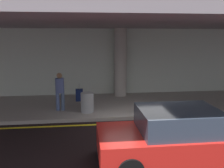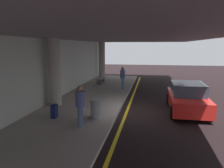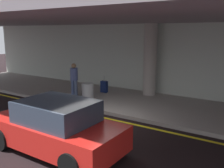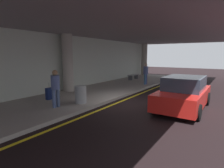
{
  "view_description": "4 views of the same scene",
  "coord_description": "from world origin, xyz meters",
  "views": [
    {
      "loc": [
        -1.98,
        -8.43,
        3.4
      ],
      "look_at": [
        -0.72,
        2.45,
        1.25
      ],
      "focal_mm": 39.33,
      "sensor_mm": 36.0,
      "label": 1
    },
    {
      "loc": [
        -11.65,
        -0.58,
        3.4
      ],
      "look_at": [
        0.21,
        1.5,
        1.38
      ],
      "focal_mm": 36.56,
      "sensor_mm": 36.0,
      "label": 2
    },
    {
      "loc": [
        5.6,
        -7.36,
        3.4
      ],
      "look_at": [
        -1.02,
        2.66,
        0.93
      ],
      "focal_mm": 41.19,
      "sensor_mm": 36.0,
      "label": 3
    },
    {
      "loc": [
        -8.46,
        -4.36,
        2.47
      ],
      "look_at": [
        0.26,
        1.42,
        0.85
      ],
      "focal_mm": 29.9,
      "sensor_mm": 36.0,
      "label": 4
    }
  ],
  "objects": [
    {
      "name": "sidewalk",
      "position": [
        0.0,
        3.1,
        0.07
      ],
      "size": [
        26.0,
        4.2,
        0.15
      ],
      "primitive_type": "cube",
      "color": "gray",
      "rests_on": "ground"
    },
    {
      "name": "terminal_back_wall",
      "position": [
        0.0,
        5.35,
        1.9
      ],
      "size": [
        26.0,
        0.3,
        3.8
      ],
      "primitive_type": "cube",
      "color": "#B2B9AD",
      "rests_on": "ground"
    },
    {
      "name": "car_red",
      "position": [
        0.43,
        -2.45,
        0.71
      ],
      "size": [
        4.1,
        1.92,
        1.5
      ],
      "rotation": [
        0.0,
        0.0,
        3.21
      ],
      "color": "red",
      "rests_on": "ground"
    },
    {
      "name": "ceiling_overhang",
      "position": [
        0.0,
        2.6,
        3.95
      ],
      "size": [
        28.0,
        13.2,
        0.3
      ],
      "primitive_type": "cube",
      "color": "gray",
      "rests_on": "support_column_far_left"
    },
    {
      "name": "support_column_far_left",
      "position": [
        0.0,
        4.66,
        1.97
      ],
      "size": [
        0.67,
        0.67,
        3.65
      ],
      "primitive_type": "cylinder",
      "color": "gray",
      "rests_on": "sidewalk"
    },
    {
      "name": "traveler_with_luggage",
      "position": [
        -3.04,
        2.24,
        1.11
      ],
      "size": [
        0.38,
        0.38,
        1.68
      ],
      "rotation": [
        0.0,
        0.0,
        2.92
      ],
      "color": "#465786",
      "rests_on": "sidewalk"
    },
    {
      "name": "trash_bin_steel",
      "position": [
        -1.86,
        1.85,
        0.57
      ],
      "size": [
        0.56,
        0.56,
        0.85
      ],
      "primitive_type": "cylinder",
      "color": "gray",
      "rests_on": "sidewalk"
    },
    {
      "name": "lane_stripe_yellow",
      "position": [
        0.0,
        0.64,
        0.0
      ],
      "size": [
        26.0,
        0.14,
        0.01
      ],
      "primitive_type": "cube",
      "color": "yellow",
      "rests_on": "ground"
    },
    {
      "name": "support_column_left_mid",
      "position": [
        12.0,
        4.66,
        1.97
      ],
      "size": [
        0.67,
        0.67,
        3.65
      ],
      "primitive_type": "cylinder",
      "color": "gray",
      "rests_on": "sidewalk"
    },
    {
      "name": "ground_plane",
      "position": [
        0.0,
        0.0,
        0.0
      ],
      "size": [
        60.0,
        60.0,
        0.0
      ],
      "primitive_type": "plane",
      "color": "black"
    },
    {
      "name": "bench_metal",
      "position": [
        7.58,
        3.79,
        0.5
      ],
      "size": [
        1.6,
        0.5,
        0.48
      ],
      "color": "slate",
      "rests_on": "sidewalk"
    },
    {
      "name": "person_waiting_for_ride",
      "position": [
        5.38,
        1.58,
        1.11
      ],
      "size": [
        0.38,
        0.38,
        1.68
      ],
      "rotation": [
        0.0,
        0.0,
        6.16
      ],
      "color": "#385E8D",
      "rests_on": "sidewalk"
    },
    {
      "name": "suitcase_upright_primary",
      "position": [
        -2.24,
        3.74,
        0.46
      ],
      "size": [
        0.36,
        0.22,
        0.9
      ],
      "rotation": [
        0.0,
        0.0,
        -0.18
      ],
      "color": "#0F1B46",
      "rests_on": "sidewalk"
    }
  ]
}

